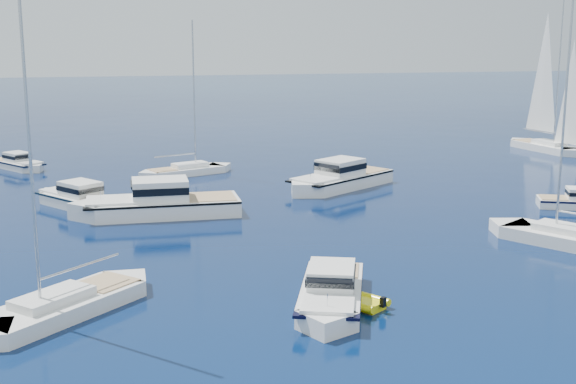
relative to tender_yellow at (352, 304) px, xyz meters
name	(u,v)px	position (x,y,z in m)	size (l,w,h in m)	color
motor_cruiser_left	(331,306)	(-1.04, 0.00, 0.00)	(2.80, 9.14, 2.40)	silver
motor_cruiser_centre	(157,216)	(-7.84, 19.61, 0.00)	(3.79, 12.38, 3.25)	silver
motor_cruiser_far_l	(80,207)	(-13.15, 23.60, 0.00)	(2.79, 9.11, 2.39)	white
motor_cruiser_distant	(338,188)	(6.93, 25.98, 0.00)	(3.48, 11.39, 2.99)	white
motor_cruiser_horizon	(19,169)	(-19.26, 41.00, 0.00)	(2.26, 7.39, 1.94)	silver
sailboat_mid_r	(574,246)	(15.65, 6.52, 0.00)	(3.03, 11.65, 17.12)	silver
sailboat_mid_l	(62,315)	(-13.06, 1.55, 0.00)	(2.89, 11.12, 16.35)	silver
sailboat_centre	(186,174)	(-4.47, 34.70, 0.00)	(2.45, 9.41, 13.84)	white
sailboat_sails_r	(545,151)	(33.93, 40.26, 0.00)	(2.89, 11.11, 16.34)	white
tender_yellow	(352,304)	(0.00, 0.00, 0.00)	(1.90, 3.42, 0.95)	yellow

